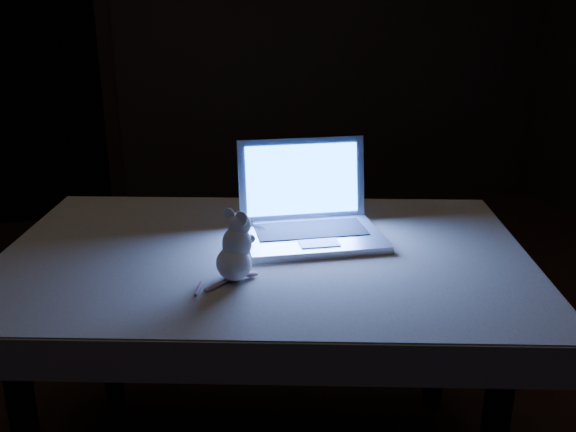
{
  "coord_description": "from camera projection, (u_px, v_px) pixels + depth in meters",
  "views": [
    {
      "loc": [
        -0.38,
        -1.58,
        1.37
      ],
      "look_at": [
        -0.02,
        0.07,
        0.78
      ],
      "focal_mm": 40.0,
      "sensor_mm": 36.0,
      "label": 1
    }
  ],
  "objects": [
    {
      "name": "back_wall",
      "position": [
        206.0,
        4.0,
        3.86
      ],
      "size": [
        4.5,
        0.04,
        2.6
      ],
      "primitive_type": "cube",
      "color": "black",
      "rests_on": "ground"
    },
    {
      "name": "doorway",
      "position": [
        18.0,
        48.0,
        3.72
      ],
      "size": [
        1.06,
        0.36,
        2.13
      ],
      "primitive_type": null,
      "color": "black",
      "rests_on": "back_wall"
    },
    {
      "name": "table",
      "position": [
        266.0,
        366.0,
        1.85
      ],
      "size": [
        1.47,
        1.13,
        0.7
      ],
      "primitive_type": null,
      "rotation": [
        0.0,
        0.0,
        -0.24
      ],
      "color": "black",
      "rests_on": "floor"
    },
    {
      "name": "tablecloth",
      "position": [
        237.0,
        278.0,
        1.68
      ],
      "size": [
        1.49,
        1.07,
        0.1
      ],
      "primitive_type": null,
      "rotation": [
        0.0,
        0.0,
        -0.09
      ],
      "color": "#BCB29B",
      "rests_on": "table"
    },
    {
      "name": "laptop",
      "position": [
        313.0,
        197.0,
        1.76
      ],
      "size": [
        0.39,
        0.35,
        0.26
      ],
      "primitive_type": null,
      "rotation": [
        0.0,
        0.0,
        -0.03
      ],
      "color": "silver",
      "rests_on": "tablecloth"
    },
    {
      "name": "plush_mouse",
      "position": [
        233.0,
        246.0,
        1.53
      ],
      "size": [
        0.14,
        0.14,
        0.17
      ],
      "primitive_type": null,
      "rotation": [
        0.0,
        0.0,
        -0.12
      ],
      "color": "white",
      "rests_on": "tablecloth"
    }
  ]
}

